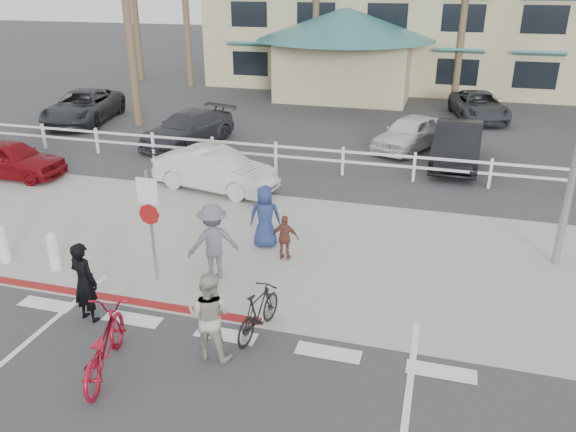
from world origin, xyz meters
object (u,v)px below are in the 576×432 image
(bike_black, at_px, (258,312))
(car_white_sedan, at_px, (215,170))
(car_red_compact, at_px, (10,159))
(bike_red, at_px, (103,345))
(sign_post, at_px, (151,221))

(bike_black, xyz_separation_m, car_white_sedan, (-3.85, 7.16, 0.19))
(car_white_sedan, distance_m, car_red_compact, 7.22)
(bike_red, height_order, car_red_compact, car_red_compact)
(bike_black, height_order, car_red_compact, car_red_compact)
(bike_red, relative_size, car_white_sedan, 0.52)
(car_red_compact, bearing_deg, car_white_sedan, -84.92)
(sign_post, height_order, car_red_compact, sign_post)
(bike_red, distance_m, car_white_sedan, 9.10)
(sign_post, distance_m, car_white_sedan, 5.95)
(sign_post, distance_m, car_red_compact, 9.65)
(sign_post, bearing_deg, bike_black, -25.01)
(bike_red, bearing_deg, sign_post, -93.21)
(sign_post, relative_size, bike_red, 1.39)
(sign_post, xyz_separation_m, car_white_sedan, (-0.96, 5.81, -0.78))
(bike_red, height_order, bike_black, bike_red)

